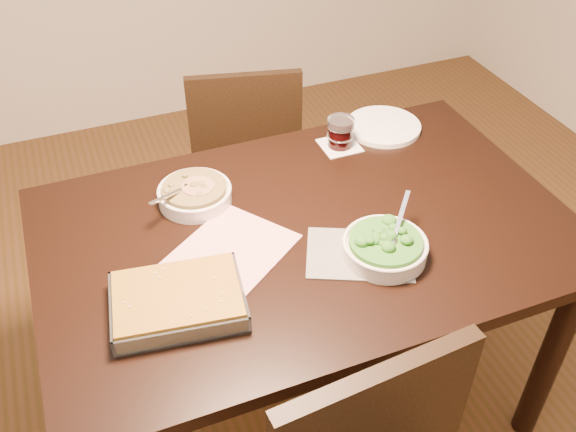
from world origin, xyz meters
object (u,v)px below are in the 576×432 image
Objects in this scene: wine_tumbler at (340,132)px; dinner_plate at (383,126)px; chair_far at (245,151)px; baking_dish at (178,301)px; broccoli_bowl at (385,247)px; stew_bowl at (195,193)px; table at (306,253)px.

wine_tumbler reaches higher than dinner_plate.
baking_dish is at bearing 76.99° from chair_far.
baking_dish is 0.38× the size of chair_far.
broccoli_bowl is 0.89× the size of dinner_plate.
stew_bowl is 0.24× the size of chair_far.
baking_dish is 1.37× the size of dinner_plate.
broccoli_bowl is 1.02m from chair_far.
chair_far is (-0.16, 0.48, -0.33)m from wine_tumbler.
chair_far is at bearing 108.83° from wine_tumbler.
table is 15.12× the size of wine_tumbler.
stew_bowl is at bearing 134.68° from broccoli_bowl.
wine_tumbler is at bearing 52.51° from table.
table is 5.85× the size of dinner_plate.
dinner_plate is at bearing 140.76° from chair_far.
baking_dish is 3.53× the size of wine_tumbler.
broccoli_bowl is 2.30× the size of wine_tumbler.
table is at bearing -139.36° from dinner_plate.
dinner_plate is at bearing 40.64° from table.
chair_far reaches higher than table.
wine_tumbler is 0.11× the size of chair_far.
broccoli_bowl is 0.65× the size of baking_dish.
dinner_plate is (0.17, 0.04, -0.04)m from wine_tumbler.
table is at bearing -127.49° from wine_tumbler.
stew_bowl is at bearing 77.36° from baking_dish.
wine_tumbler is (0.63, 0.48, 0.02)m from baking_dish.
stew_bowl is 0.63× the size of baking_dish.
broccoli_bowl reaches higher than baking_dish.
dinner_plate is at bearing 62.08° from broccoli_bowl.
wine_tumbler is 0.39× the size of dinner_plate.
table is 0.43m from wine_tumbler.
baking_dish is 0.79m from wine_tumbler.
chair_far is (0.08, 0.80, -0.18)m from table.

